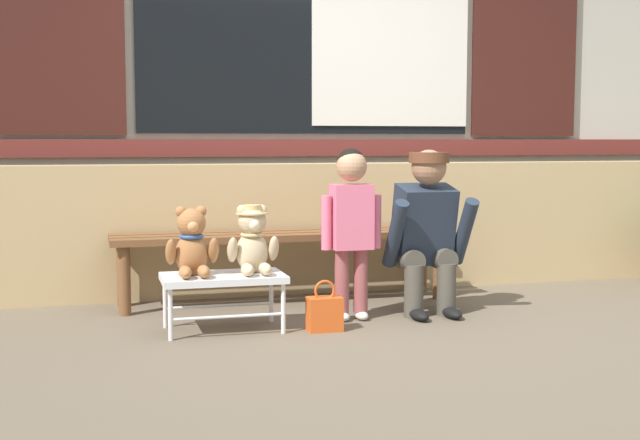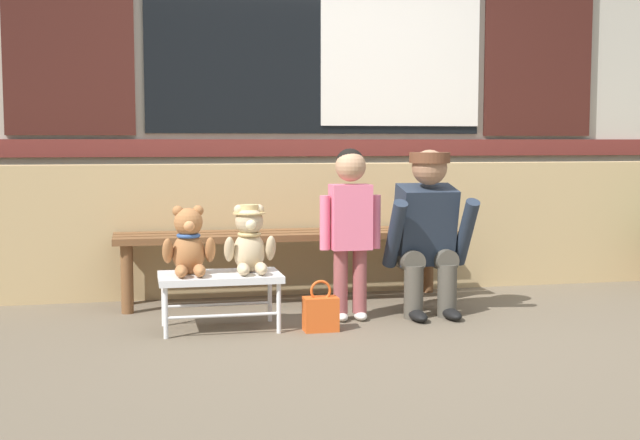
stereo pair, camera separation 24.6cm
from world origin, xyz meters
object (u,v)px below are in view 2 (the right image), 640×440
at_px(teddy_bear_with_hat, 250,240).
at_px(adult_crouching, 428,232).
at_px(teddy_bear_plain, 189,244).
at_px(wooden_bench_long, 287,242).
at_px(handbag_on_ground, 321,313).
at_px(child_standing, 350,215).
at_px(small_display_bench, 220,280).

relative_size(teddy_bear_with_hat, adult_crouching, 0.38).
bearing_deg(adult_crouching, teddy_bear_plain, -174.41).
height_order(wooden_bench_long, adult_crouching, adult_crouching).
relative_size(teddy_bear_plain, handbag_on_ground, 1.34).
distance_m(teddy_bear_plain, teddy_bear_with_hat, 0.32).
bearing_deg(child_standing, teddy_bear_with_hat, -171.76).
xyz_separation_m(teddy_bear_plain, adult_crouching, (1.36, 0.13, 0.02)).
relative_size(wooden_bench_long, teddy_bear_plain, 5.78).
bearing_deg(small_display_bench, child_standing, 6.62).
xyz_separation_m(child_standing, adult_crouching, (0.47, 0.05, -0.11)).
bearing_deg(child_standing, wooden_bench_long, 112.67).
distance_m(child_standing, handbag_on_ground, 0.59).
relative_size(wooden_bench_long, teddy_bear_with_hat, 5.78).
bearing_deg(wooden_bench_long, handbag_on_ground, -87.95).
height_order(wooden_bench_long, child_standing, child_standing).
relative_size(small_display_bench, child_standing, 0.67).
bearing_deg(handbag_on_ground, wooden_bench_long, 92.05).
bearing_deg(handbag_on_ground, teddy_bear_plain, 167.65).
bearing_deg(teddy_bear_with_hat, wooden_bench_long, 64.39).
bearing_deg(small_display_bench, adult_crouching, 6.39).
xyz_separation_m(teddy_bear_with_hat, handbag_on_ground, (0.35, -0.15, -0.38)).
distance_m(wooden_bench_long, child_standing, 0.68).
relative_size(wooden_bench_long, adult_crouching, 2.21).
height_order(small_display_bench, handbag_on_ground, small_display_bench).
bearing_deg(small_display_bench, teddy_bear_with_hat, 0.77).
height_order(child_standing, adult_crouching, child_standing).
distance_m(small_display_bench, teddy_bear_with_hat, 0.26).
height_order(child_standing, handbag_on_ground, child_standing).
bearing_deg(child_standing, handbag_on_ground, -133.42).
height_order(wooden_bench_long, small_display_bench, wooden_bench_long).
xyz_separation_m(small_display_bench, child_standing, (0.73, 0.09, 0.33)).
bearing_deg(wooden_bench_long, teddy_bear_with_hat, -115.61).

